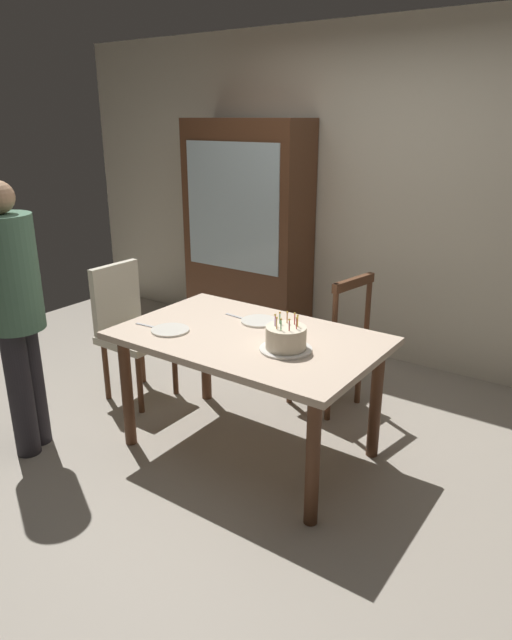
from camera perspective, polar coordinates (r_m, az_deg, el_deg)
name	(u,v)px	position (r m, az deg, el deg)	size (l,w,h in m)	color
ground	(249,448)	(3.55, -0.68, -12.78)	(6.40, 6.40, 0.00)	#9E9384
back_wall	(386,199)	(4.66, 12.93, 11.77)	(6.40, 0.10, 2.60)	beige
dining_table	(249,350)	(3.25, -0.72, -3.06)	(1.48, 0.93, 0.74)	beige
birthday_cake	(286,339)	(2.99, 3.03, -1.92)	(0.28, 0.28, 0.20)	silver
plate_near_celebrant	(170,330)	(3.30, -8.61, -1.01)	(0.22, 0.22, 0.01)	silver
plate_far_side	(259,321)	(3.41, 0.32, -0.10)	(0.22, 0.22, 0.01)	silver
fork_near_celebrant	(148,326)	(3.40, -10.79, -0.59)	(0.18, 0.02, 0.01)	silver
fork_far_side	(237,317)	(3.49, -1.92, 0.32)	(0.18, 0.02, 0.01)	silver
chair_spindle_back	(329,343)	(3.88, 7.38, -2.34)	(0.51, 0.51, 0.95)	#56331E
chair_upholstered	(129,324)	(4.08, -12.66, -0.43)	(0.45, 0.45, 0.95)	beige
person_celebrant	(14,306)	(3.45, -23.16, 1.32)	(0.32, 0.32, 1.60)	#262328
china_cabinet	(248,233)	(5.01, -0.86, 8.76)	(1.10, 0.45, 1.90)	#56331E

